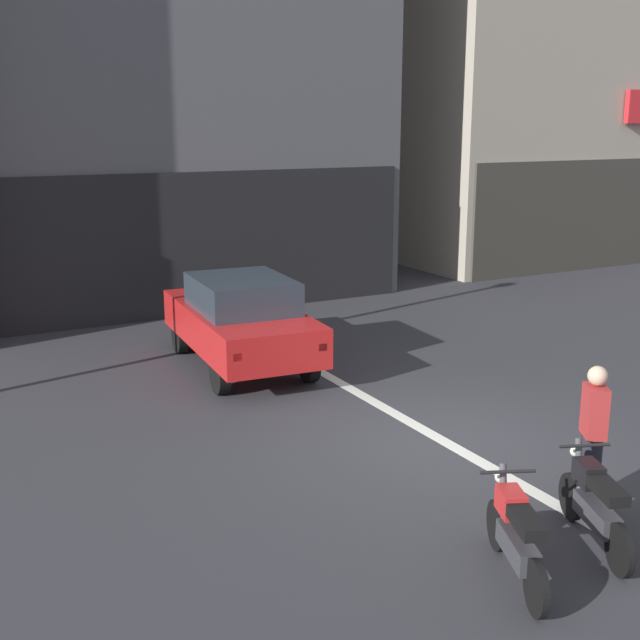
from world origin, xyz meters
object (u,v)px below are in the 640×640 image
(motorcycle_red_row_leftmost, at_px, (516,535))
(motorcycle_black_row_left_mid, at_px, (595,503))
(person_by_motorcycles, at_px, (593,436))
(car_red_crossing_near, at_px, (240,319))

(motorcycle_red_row_leftmost, bearing_deg, motorcycle_black_row_left_mid, 6.20)
(motorcycle_red_row_leftmost, xyz_separation_m, person_by_motorcycles, (1.74, 0.76, 0.40))
(motorcycle_red_row_leftmost, relative_size, person_by_motorcycles, 0.94)
(motorcycle_black_row_left_mid, relative_size, person_by_motorcycles, 0.94)
(motorcycle_black_row_left_mid, bearing_deg, motorcycle_red_row_leftmost, -173.80)
(car_red_crossing_near, bearing_deg, motorcycle_black_row_left_mid, -83.96)
(car_red_crossing_near, xyz_separation_m, motorcycle_red_row_leftmost, (-0.36, -7.62, -0.43))
(car_red_crossing_near, distance_m, motorcycle_red_row_leftmost, 7.64)
(car_red_crossing_near, xyz_separation_m, person_by_motorcycles, (1.38, -6.86, -0.03))
(car_red_crossing_near, distance_m, motorcycle_black_row_left_mid, 7.55)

